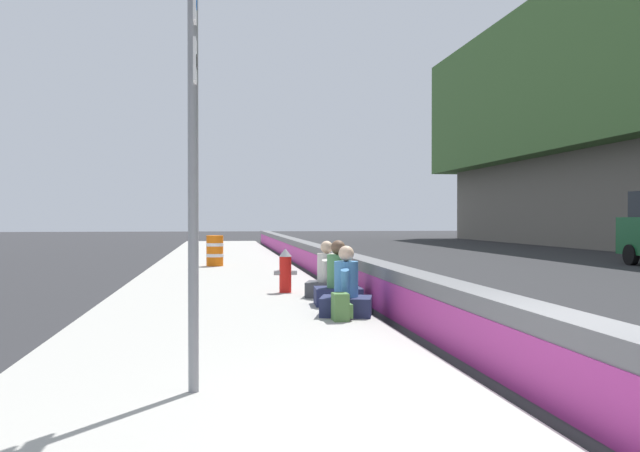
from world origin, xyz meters
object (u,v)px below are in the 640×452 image
seated_person_middle (338,285)px  construction_barrel (215,251)px  backpack (341,307)px  fire_hydrant (285,270)px  seated_person_foreground (346,294)px  route_sign_post (194,150)px  seated_person_rear (327,279)px

seated_person_middle → construction_barrel: 10.18m
seated_person_middle → backpack: seated_person_middle is taller
fire_hydrant → backpack: bearing=-173.5°
seated_person_foreground → backpack: size_ratio=2.67×
route_sign_post → seated_person_rear: size_ratio=3.40×
seated_person_rear → construction_barrel: seated_person_rear is taller
seated_person_rear → construction_barrel: 8.98m
fire_hydrant → seated_person_middle: seated_person_middle is taller
backpack → construction_barrel: (11.73, 1.88, 0.28)m
seated_person_rear → route_sign_post: bearing=161.9°
seated_person_foreground → seated_person_middle: 1.29m
seated_person_middle → seated_person_rear: bearing=0.1°
backpack → construction_barrel: construction_barrel is taller
seated_person_foreground → seated_person_rear: 2.52m
fire_hydrant → backpack: 3.89m
fire_hydrant → seated_person_middle: (-2.08, -0.71, -0.10)m
seated_person_middle → backpack: 1.81m
route_sign_post → seated_person_rear: (6.83, -2.23, -1.74)m
seated_person_foreground → seated_person_middle: seated_person_middle is taller
fire_hydrant → route_sign_post: bearing=168.8°
fire_hydrant → seated_person_foreground: bearing=-169.8°
fire_hydrant → seated_person_rear: bearing=-140.3°
seated_person_rear → fire_hydrant: bearing=39.7°
seated_person_middle → construction_barrel: bearing=12.2°
route_sign_post → seated_person_middle: (5.60, -2.23, -1.72)m
fire_hydrant → seated_person_rear: size_ratio=0.83×
seated_person_foreground → construction_barrel: seated_person_foreground is taller
seated_person_rear → construction_barrel: bearing=13.8°
route_sign_post → seated_person_foreground: route_sign_post is taller
fire_hydrant → seated_person_foreground: (-3.37, -0.61, -0.11)m
seated_person_rear → backpack: 3.03m
fire_hydrant → seated_person_foreground: size_ratio=0.82×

